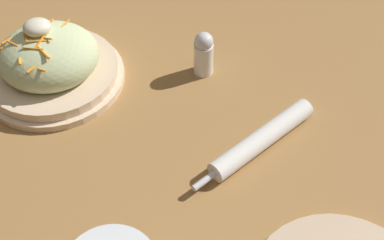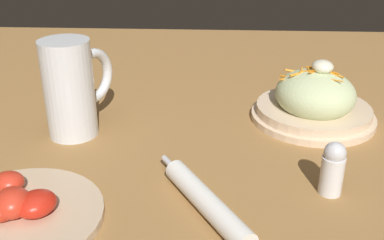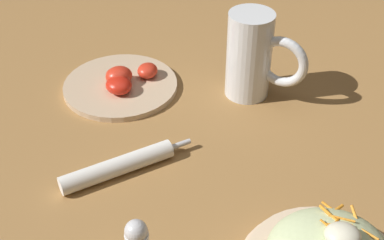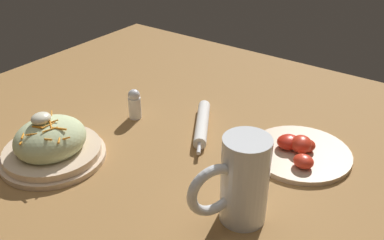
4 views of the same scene
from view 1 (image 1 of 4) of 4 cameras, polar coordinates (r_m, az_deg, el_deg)
ground_plane at (r=0.66m, az=-8.59°, el=-8.39°), size 1.43×1.43×0.00m
salad_plate at (r=0.80m, az=-15.63°, el=6.17°), size 0.22×0.22×0.11m
napkin_roll at (r=0.70m, az=7.84°, el=-2.16°), size 0.19×0.13×0.03m
salt_shaker at (r=0.78m, az=1.31°, el=7.53°), size 0.03×0.03×0.07m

